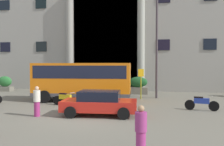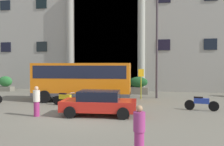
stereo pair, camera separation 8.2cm
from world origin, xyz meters
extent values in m
cube|color=#646153|center=(0.00, 0.00, -0.06)|extent=(80.00, 64.00, 0.12)
cube|color=black|center=(-1.63, 13.06, 5.17)|extent=(6.82, 0.12, 10.35)
cylinder|color=gray|center=(-5.41, 12.75, 5.17)|extent=(0.74, 0.74, 10.35)
cylinder|color=gray|center=(2.15, 12.75, 5.17)|extent=(0.74, 0.74, 10.35)
cube|color=black|center=(-13.17, 12.96, 4.70)|extent=(1.22, 0.08, 1.08)
cube|color=black|center=(-8.78, 12.96, 4.70)|extent=(1.22, 0.08, 1.08)
cube|color=black|center=(4.39, 12.96, 4.70)|extent=(1.22, 0.08, 1.08)
cube|color=black|center=(8.78, 12.96, 4.70)|extent=(1.22, 0.08, 1.08)
cube|color=black|center=(-13.17, 12.96, 9.40)|extent=(1.22, 0.08, 1.08)
cube|color=black|center=(-8.78, 12.96, 9.40)|extent=(1.22, 0.08, 1.08)
cube|color=orange|center=(-1.72, 5.50, 1.65)|extent=(7.32, 3.01, 2.40)
cube|color=black|center=(-1.72, 5.50, 2.22)|extent=(6.89, 3.01, 0.91)
cube|color=black|center=(1.77, 5.78, 2.02)|extent=(0.22, 2.06, 1.14)
cube|color=#464346|center=(-1.72, 5.50, 0.57)|extent=(7.32, 3.05, 0.24)
cylinder|color=black|center=(0.67, 6.92, 0.45)|extent=(0.92, 0.35, 0.90)
cylinder|color=black|center=(0.87, 4.48, 0.45)|extent=(0.92, 0.35, 0.90)
cylinder|color=black|center=(-4.31, 6.52, 0.45)|extent=(0.92, 0.35, 0.90)
cylinder|color=black|center=(-4.12, 4.08, 0.45)|extent=(0.92, 0.35, 0.90)
cylinder|color=#96981A|center=(2.53, 7.34, 1.17)|extent=(0.08, 0.08, 2.34)
cube|color=yellow|center=(2.53, 7.31, 2.09)|extent=(0.44, 0.03, 0.60)
cube|color=slate|center=(-11.62, 10.52, 0.23)|extent=(1.56, 0.83, 0.47)
ellipsoid|color=#296E31|center=(-11.62, 10.52, 1.00)|extent=(1.49, 0.75, 1.07)
cube|color=#6B6759|center=(2.04, 10.50, 0.31)|extent=(1.81, 0.74, 0.63)
ellipsoid|color=#1D5125|center=(2.04, 10.50, 1.11)|extent=(1.74, 0.67, 0.97)
cube|color=slate|center=(-5.81, 10.14, 0.27)|extent=(1.65, 0.80, 0.54)
ellipsoid|color=#23642D|center=(-5.81, 10.14, 0.93)|extent=(1.58, 0.72, 0.79)
cube|color=red|center=(0.74, 0.69, 0.55)|extent=(4.13, 2.06, 0.56)
cube|color=black|center=(0.74, 0.69, 1.08)|extent=(2.27, 1.71, 0.51)
cylinder|color=black|center=(2.04, 1.67, 0.31)|extent=(0.63, 0.24, 0.62)
cylinder|color=black|center=(2.16, -0.10, 0.31)|extent=(0.63, 0.24, 0.62)
cylinder|color=black|center=(-0.69, 1.47, 0.31)|extent=(0.63, 0.24, 0.62)
cylinder|color=black|center=(-0.56, -0.30, 0.31)|extent=(0.63, 0.24, 0.62)
cylinder|color=black|center=(7.10, 3.06, 0.30)|extent=(0.61, 0.21, 0.60)
cylinder|color=black|center=(5.76, 3.30, 0.30)|extent=(0.61, 0.23, 0.60)
cube|color=#22399C|center=(6.43, 3.18, 0.58)|extent=(0.90, 0.39, 0.32)
cube|color=black|center=(6.25, 3.21, 0.76)|extent=(0.55, 0.29, 0.12)
cylinder|color=#A5A5A8|center=(6.99, 3.08, 0.88)|extent=(0.13, 0.55, 0.03)
cylinder|color=black|center=(-1.62, 3.21, 0.30)|extent=(0.61, 0.24, 0.60)
cylinder|color=black|center=(-2.93, 3.54, 0.30)|extent=(0.61, 0.26, 0.60)
cube|color=gold|center=(-2.27, 3.37, 0.58)|extent=(0.90, 0.44, 0.32)
cube|color=black|center=(-2.45, 3.42, 0.76)|extent=(0.55, 0.32, 0.12)
cylinder|color=#A5A5A8|center=(-1.72, 3.24, 0.88)|extent=(0.16, 0.54, 0.03)
cylinder|color=#932864|center=(-2.47, -0.18, 0.39)|extent=(0.30, 0.30, 0.79)
cylinder|color=beige|center=(-2.47, -0.18, 1.09)|extent=(0.36, 0.36, 0.61)
sphere|color=tan|center=(-2.47, -0.18, 1.50)|extent=(0.21, 0.21, 0.21)
cylinder|color=#992F6F|center=(3.34, -4.84, 0.38)|extent=(0.30, 0.30, 0.76)
cylinder|color=#93316F|center=(3.34, -4.84, 1.06)|extent=(0.36, 0.36, 0.59)
sphere|color=#9B7753|center=(3.34, -4.84, 1.45)|extent=(0.20, 0.20, 0.20)
cylinder|color=#3A3237|center=(3.74, 8.11, 4.13)|extent=(0.18, 0.18, 8.26)
camera|label=1|loc=(3.83, -12.16, 2.79)|focal=39.33mm
camera|label=2|loc=(3.91, -12.14, 2.79)|focal=39.33mm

